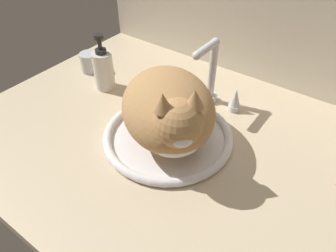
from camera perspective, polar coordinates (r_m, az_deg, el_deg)
name	(u,v)px	position (r cm, az deg, el deg)	size (l,w,h in cm)	color
countertop	(179,146)	(77.48, 2.03, -3.64)	(107.16, 74.59, 3.00)	#CCB793
backsplash_wall	(257,28)	(97.84, 15.74, 16.49)	(107.16, 2.40, 36.00)	beige
sink_basin	(168,136)	(76.64, 0.00, -1.78)	(31.20, 31.20, 2.02)	white
faucet	(210,79)	(85.61, 7.55, 8.39)	(18.33, 11.71, 18.64)	silver
cat	(169,110)	(69.71, 0.23, 2.83)	(35.11, 34.25, 18.94)	tan
metal_jar	(90,62)	(104.59, -13.85, 11.05)	(5.83, 5.83, 6.04)	#B2B5BA
soap_pump_bottle	(103,69)	(93.76, -11.50, 9.93)	(5.69, 5.69, 16.49)	silver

